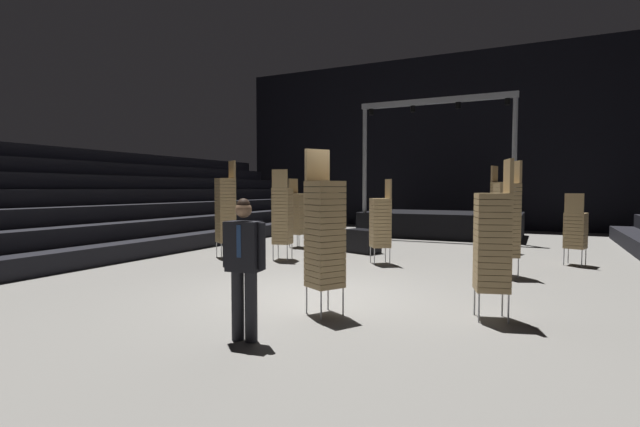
% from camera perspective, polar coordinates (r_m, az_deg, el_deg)
% --- Properties ---
extents(ground_plane, '(22.00, 30.00, 0.10)m').
position_cam_1_polar(ground_plane, '(8.09, -0.83, -10.28)').
color(ground_plane, slate).
extents(arena_end_wall, '(22.00, 0.30, 8.00)m').
position_cam_1_polar(arena_end_wall, '(22.42, 16.83, 8.51)').
color(arena_end_wall, black).
rests_on(arena_end_wall, ground_plane).
extents(bleacher_bank_left, '(5.25, 24.00, 3.15)m').
position_cam_1_polar(bleacher_bank_left, '(14.36, -30.18, 1.68)').
color(bleacher_bank_left, black).
rests_on(bleacher_bank_left, ground_plane).
extents(stage_riser, '(5.76, 3.38, 5.02)m').
position_cam_1_polar(stage_riser, '(18.42, 14.71, -1.00)').
color(stage_riser, black).
rests_on(stage_riser, ground_plane).
extents(man_with_tie, '(0.57, 0.27, 1.70)m').
position_cam_1_polar(man_with_tie, '(5.58, -9.37, -5.77)').
color(man_with_tie, black).
rests_on(man_with_tie, ground_plane).
extents(chair_stack_front_left, '(0.57, 0.57, 1.79)m').
position_cam_1_polar(chair_stack_front_left, '(15.72, 1.57, -0.29)').
color(chair_stack_front_left, '#B2B5BA').
rests_on(chair_stack_front_left, ground_plane).
extents(chair_stack_front_right, '(0.60, 0.60, 2.39)m').
position_cam_1_polar(chair_stack_front_right, '(6.64, 0.56, -2.31)').
color(chair_stack_front_right, '#B2B5BA').
rests_on(chair_stack_front_right, ground_plane).
extents(chair_stack_mid_left, '(0.61, 0.61, 2.05)m').
position_cam_1_polar(chair_stack_mid_left, '(11.28, 7.47, -0.99)').
color(chair_stack_mid_left, '#B2B5BA').
rests_on(chair_stack_mid_left, ground_plane).
extents(chair_stack_mid_right, '(0.58, 0.58, 2.39)m').
position_cam_1_polar(chair_stack_mid_right, '(10.32, 22.01, -0.62)').
color(chair_stack_mid_right, '#B2B5BA').
rests_on(chair_stack_mid_right, ground_plane).
extents(chair_stack_mid_centre, '(0.61, 0.61, 2.56)m').
position_cam_1_polar(chair_stack_mid_centre, '(12.48, -11.55, 0.53)').
color(chair_stack_mid_centre, '#B2B5BA').
rests_on(chair_stack_mid_centre, ground_plane).
extents(chair_stack_rear_left, '(0.51, 0.51, 2.14)m').
position_cam_1_polar(chair_stack_rear_left, '(14.41, -2.74, 0.07)').
color(chair_stack_rear_left, '#B2B5BA').
rests_on(chair_stack_rear_left, ground_plane).
extents(chair_stack_rear_right, '(0.52, 0.52, 2.31)m').
position_cam_1_polar(chair_stack_rear_right, '(11.89, -4.65, -0.16)').
color(chair_stack_rear_right, '#B2B5BA').
rests_on(chair_stack_rear_right, ground_plane).
extents(chair_stack_rear_centre, '(0.54, 0.54, 2.22)m').
position_cam_1_polar(chair_stack_rear_centre, '(6.82, 20.50, -3.07)').
color(chair_stack_rear_centre, '#B2B5BA').
rests_on(chair_stack_rear_centre, ground_plane).
extents(chair_stack_aisle_left, '(0.55, 0.55, 2.48)m').
position_cam_1_polar(chair_stack_aisle_left, '(14.18, 21.32, 0.50)').
color(chair_stack_aisle_left, '#B2B5BA').
rests_on(chair_stack_aisle_left, ground_plane).
extents(chair_stack_aisle_right, '(0.54, 0.54, 1.71)m').
position_cam_1_polar(chair_stack_aisle_right, '(12.54, 28.95, -1.71)').
color(chair_stack_aisle_right, '#B2B5BA').
rests_on(chair_stack_aisle_right, ground_plane).
extents(equipment_road_case, '(1.05, 0.88, 0.66)m').
position_cam_1_polar(equipment_road_case, '(13.25, 5.29, -3.40)').
color(equipment_road_case, black).
rests_on(equipment_road_case, ground_plane).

